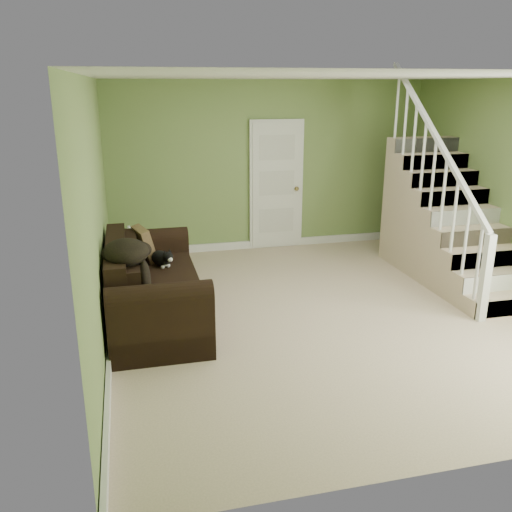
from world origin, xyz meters
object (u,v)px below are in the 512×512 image
sofa (150,289)px  cat (161,259)px  side_table (126,263)px  banana (183,289)px

sofa → cat: sofa is taller
cat → side_table: bearing=90.6°
sofa → banana: bearing=-57.8°
sofa → banana: (0.31, -0.50, 0.17)m
cat → banana: cat is taller
cat → banana: bearing=-104.2°
side_table → sofa: bearing=-78.4°
banana → sofa: bearing=93.5°
sofa → cat: (0.16, 0.35, 0.24)m
side_table → cat: side_table is taller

